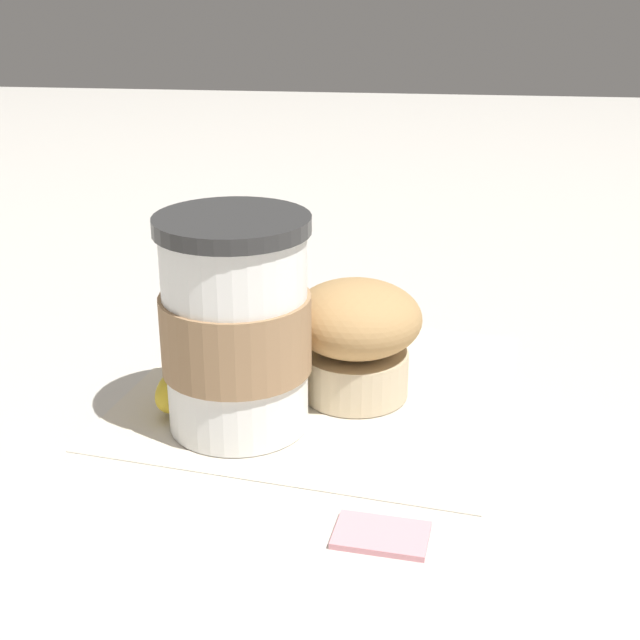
{
  "coord_description": "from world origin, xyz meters",
  "views": [
    {
      "loc": [
        -0.57,
        -0.07,
        0.29
      ],
      "look_at": [
        0.0,
        0.0,
        0.05
      ],
      "focal_mm": 50.0,
      "sensor_mm": 36.0,
      "label": 1
    }
  ],
  "objects_px": {
    "muffin": "(356,335)",
    "sugar_packet": "(381,532)",
    "banana": "(234,358)",
    "coffee_cup": "(236,326)"
  },
  "relations": [
    {
      "from": "muffin",
      "to": "sugar_packet",
      "type": "xyz_separation_m",
      "value": [
        -0.16,
        -0.03,
        -0.04
      ]
    },
    {
      "from": "banana",
      "to": "coffee_cup",
      "type": "bearing_deg",
      "value": -165.48
    },
    {
      "from": "coffee_cup",
      "to": "banana",
      "type": "distance_m",
      "value": 0.09
    },
    {
      "from": "coffee_cup",
      "to": "muffin",
      "type": "xyz_separation_m",
      "value": [
        0.05,
        -0.07,
        -0.02
      ]
    },
    {
      "from": "coffee_cup",
      "to": "banana",
      "type": "height_order",
      "value": "coffee_cup"
    },
    {
      "from": "banana",
      "to": "sugar_packet",
      "type": "distance_m",
      "value": 0.21
    },
    {
      "from": "muffin",
      "to": "banana",
      "type": "distance_m",
      "value": 0.09
    },
    {
      "from": "banana",
      "to": "muffin",
      "type": "bearing_deg",
      "value": -99.4
    },
    {
      "from": "muffin",
      "to": "sugar_packet",
      "type": "distance_m",
      "value": 0.17
    },
    {
      "from": "coffee_cup",
      "to": "sugar_packet",
      "type": "bearing_deg",
      "value": -138.53
    }
  ]
}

